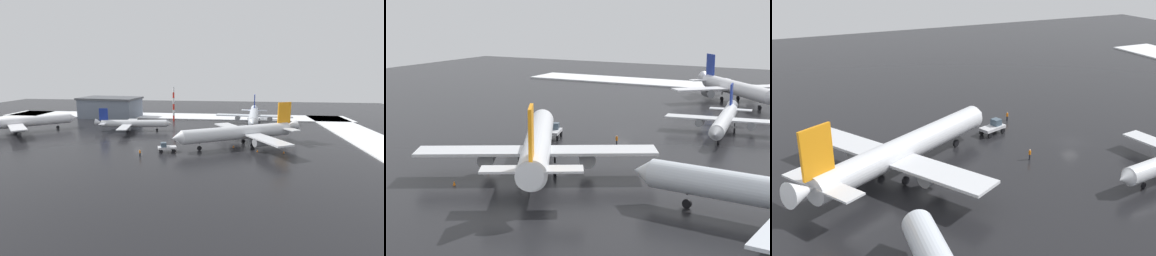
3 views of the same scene
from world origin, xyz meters
TOP-DOWN VIEW (x-y plane):
  - ground_plane at (0.00, 0.00)m, footprint 240.00×240.00m
  - airplane_foreground_jet at (-28.83, 0.16)m, footprint 35.17×30.04m
  - pushback_tug at (-9.91, 8.64)m, footprint 5.06×3.55m
  - ground_crew_near_tug at (-4.49, 13.34)m, footprint 0.36×0.36m
  - ground_crew_mid_apron at (-10.08, -3.22)m, footprint 0.36×0.36m
  - traffic_cone_near_nose at (-32.88, 5.58)m, footprint 0.36×0.36m
  - traffic_cone_mid_line at (-39.29, 6.14)m, footprint 0.36×0.36m
  - traffic_cone_wingtip_side at (-26.91, 1.71)m, footprint 0.36×0.36m

SIDE VIEW (x-z plane):
  - ground_plane at x=0.00m, z-range 0.00..0.00m
  - traffic_cone_near_nose at x=-32.88m, z-range 0.00..0.55m
  - traffic_cone_mid_line at x=-39.29m, z-range 0.00..0.55m
  - traffic_cone_wingtip_side at x=-26.91m, z-range 0.00..0.55m
  - ground_crew_near_tug at x=-4.49m, z-range 0.12..1.83m
  - ground_crew_mid_apron at x=-10.08m, z-range 0.12..1.83m
  - pushback_tug at x=-9.91m, z-range 0.03..2.53m
  - airplane_foreground_jet at x=-28.83m, z-range -1.94..9.50m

